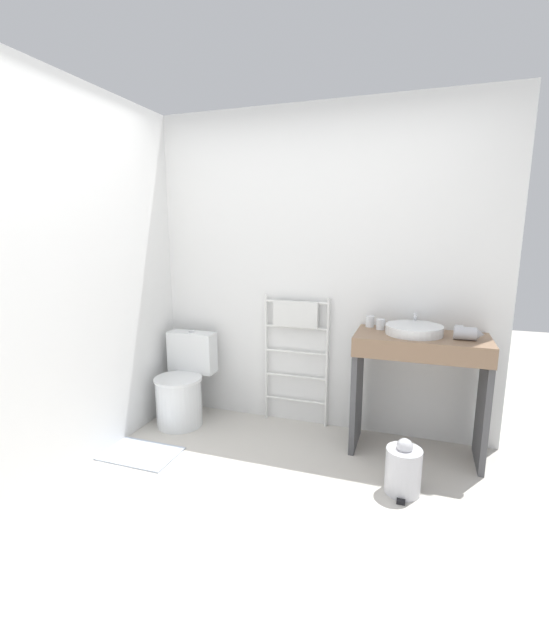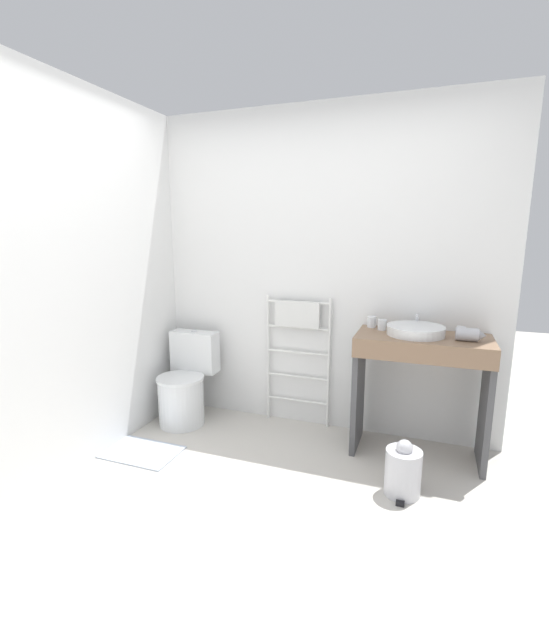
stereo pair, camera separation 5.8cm
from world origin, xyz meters
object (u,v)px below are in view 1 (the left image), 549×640
toilet (183,387)px  cup_near_edge (381,324)px  hair_dryer (467,333)px  towel_radiator (296,334)px  cup_near_wall (370,321)px  trash_bin (403,469)px  sink_basin (414,329)px

toilet → cup_near_edge: (1.58, 0.17, 0.62)m
hair_dryer → toilet: bearing=-178.7°
towel_radiator → cup_near_wall: (0.60, -0.05, 0.15)m
towel_radiator → toilet: bearing=-162.5°
cup_near_wall → hair_dryer: size_ratio=0.44×
toilet → cup_near_wall: size_ratio=9.24×
cup_near_edge → trash_bin: 1.02m
cup_near_edge → toilet: bearing=-173.7°
sink_basin → cup_near_edge: bearing=161.5°
toilet → sink_basin: (1.82, 0.09, 0.61)m
cup_near_wall → hair_dryer: (0.65, -0.19, 0.00)m
hair_dryer → trash_bin: hair_dryer is taller
towel_radiator → trash_bin: (0.91, -0.74, -0.62)m
sink_basin → cup_near_wall: (-0.32, 0.15, 0.01)m
towel_radiator → trash_bin: size_ratio=3.02×
toilet → towel_radiator: bearing=17.5°
cup_near_edge → trash_bin: (0.23, -0.63, -0.77)m
sink_basin → trash_bin: (-0.00, -0.55, -0.77)m
sink_basin → trash_bin: 0.94m
cup_near_edge → trash_bin: cup_near_edge is taller
hair_dryer → trash_bin: size_ratio=0.52×
hair_dryer → trash_bin: 0.99m
cup_near_wall → trash_bin: (0.32, -0.69, -0.78)m
cup_near_wall → sink_basin: bearing=-24.3°
sink_basin → hair_dryer: hair_dryer is taller
trash_bin → towel_radiator: bearing=141.0°
sink_basin → hair_dryer: size_ratio=2.09×
towel_radiator → sink_basin: size_ratio=2.76×
towel_radiator → cup_near_wall: bearing=-4.3°
toilet → hair_dryer: (2.15, 0.05, 0.62)m
toilet → cup_near_wall: 1.64m
towel_radiator → hair_dryer: (1.25, -0.24, 0.16)m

